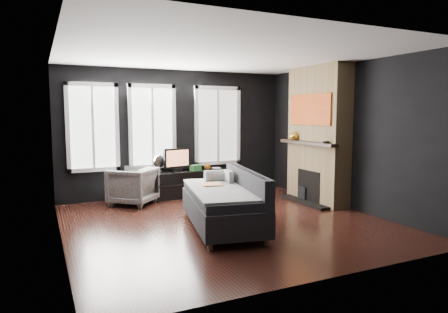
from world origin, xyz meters
name	(u,v)px	position (x,y,z in m)	size (l,w,h in m)	color
floor	(226,222)	(0.00, 0.00, 0.00)	(5.00, 5.00, 0.00)	black
ceiling	(226,54)	(0.00, 0.00, 2.70)	(5.00, 5.00, 0.00)	white
wall_back	(177,133)	(0.00, 2.50, 1.35)	(5.00, 0.02, 2.70)	black
wall_left	(58,145)	(-2.50, 0.00, 1.35)	(0.02, 5.00, 2.70)	black
wall_right	(347,136)	(2.50, 0.00, 1.35)	(0.02, 5.00, 2.70)	black
windows	(156,84)	(-0.45, 2.46, 2.38)	(4.00, 0.16, 1.76)	white
fireplace	(318,135)	(2.30, 0.60, 1.35)	(0.70, 1.62, 2.70)	#93724C
sofa	(222,200)	(-0.20, -0.28, 0.45)	(1.05, 2.10, 0.90)	black
stripe_pillow	(229,181)	(0.13, 0.17, 0.65)	(0.08, 0.35, 0.35)	gray
armchair	(133,184)	(-1.10, 1.95, 0.40)	(0.78, 0.73, 0.80)	silver
media_console	(188,183)	(0.14, 2.24, 0.28)	(1.61, 0.50, 0.55)	black
monitor	(177,158)	(-0.09, 2.26, 0.83)	(0.63, 0.13, 0.56)	black
desk_fan	(159,163)	(-0.48, 2.23, 0.74)	(0.26, 0.26, 0.37)	#A0A0A0
mug	(207,166)	(0.61, 2.26, 0.62)	(0.14, 0.11, 0.14)	orange
book	(213,164)	(0.76, 2.29, 0.67)	(0.16, 0.02, 0.22)	tan
storage_box	(196,168)	(0.30, 2.18, 0.61)	(0.22, 0.14, 0.12)	#2B7537
mantel_vase	(294,135)	(2.05, 1.05, 1.33)	(0.20, 0.21, 0.20)	yellow
mantel_clock	(326,142)	(2.05, 0.05, 1.25)	(0.12, 0.12, 0.04)	black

